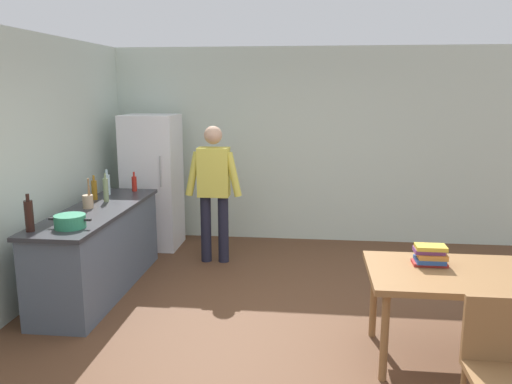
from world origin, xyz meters
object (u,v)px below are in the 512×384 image
at_px(bottle_sauce_red, 134,183).
at_px(book_stack, 430,255).
at_px(dining_table, 459,281).
at_px(cooking_pot, 70,221).
at_px(bottle_wine_dark, 29,215).
at_px(refrigerator, 153,182).
at_px(utensil_jar, 88,201).
at_px(chair, 502,363).
at_px(bottle_oil_amber, 94,190).
at_px(person, 214,185).
at_px(bottle_water_clear, 107,184).
at_px(bottle_vinegar_tall, 106,190).

xyz_separation_m(bottle_sauce_red, book_stack, (3.12, -1.91, -0.17)).
bearing_deg(dining_table, cooking_pot, 173.74).
xyz_separation_m(dining_table, bottle_sauce_red, (-3.32, 2.05, 0.32)).
bearing_deg(bottle_wine_dark, refrigerator, 82.48).
height_order(refrigerator, utensil_jar, refrigerator).
distance_m(dining_table, book_stack, 0.29).
relative_size(dining_table, chair, 1.54).
distance_m(bottle_oil_amber, book_stack, 3.69).
xyz_separation_m(person, bottle_water_clear, (-1.22, -0.34, 0.05)).
distance_m(cooking_pot, bottle_wine_dark, 0.34).
distance_m(chair, bottle_vinegar_tall, 4.23).
height_order(bottle_oil_amber, book_stack, bottle_oil_amber).
relative_size(refrigerator, cooking_pot, 4.50).
bearing_deg(refrigerator, person, -30.23).
bearing_deg(refrigerator, book_stack, -39.53).
bearing_deg(utensil_jar, bottle_wine_dark, -97.87).
height_order(cooking_pot, utensil_jar, utensil_jar).
bearing_deg(dining_table, chair, -90.00).
bearing_deg(bottle_sauce_red, utensil_jar, -100.87).
bearing_deg(person, refrigerator, 149.77).
distance_m(refrigerator, chair, 4.95).
bearing_deg(bottle_sauce_red, person, 5.50).
bearing_deg(bottle_water_clear, bottle_oil_amber, -98.21).
bearing_deg(bottle_vinegar_tall, cooking_pot, -84.57).
bearing_deg(cooking_pot, dining_table, -6.26).
xyz_separation_m(person, cooking_pot, (-0.98, -1.78, -0.02)).
bearing_deg(dining_table, bottle_wine_dark, 176.66).
height_order(utensil_jar, bottle_wine_dark, bottle_wine_dark).
height_order(dining_table, bottle_vinegar_tall, bottle_vinegar_tall).
xyz_separation_m(dining_table, book_stack, (-0.20, 0.14, 0.16)).
distance_m(person, bottle_oil_amber, 1.40).
bearing_deg(bottle_vinegar_tall, book_stack, -21.96).
relative_size(person, bottle_sauce_red, 7.08).
bearing_deg(book_stack, utensil_jar, 163.41).
relative_size(person, dining_table, 1.21).
distance_m(chair, utensil_jar, 4.10).
bearing_deg(person, bottle_vinegar_tall, -147.14).
xyz_separation_m(person, bottle_vinegar_tall, (-1.08, -0.70, 0.06)).
bearing_deg(chair, bottle_vinegar_tall, 133.11).
height_order(person, book_stack, person).
relative_size(bottle_water_clear, bottle_vinegar_tall, 0.94).
xyz_separation_m(chair, cooking_pot, (-3.33, 1.33, 0.43)).
distance_m(dining_table, utensil_jar, 3.69).
relative_size(person, bottle_water_clear, 5.67).
bearing_deg(book_stack, refrigerator, 140.47).
distance_m(chair, bottle_water_clear, 4.55).
distance_m(bottle_sauce_red, bottle_oil_amber, 0.59).
height_order(person, bottle_wine_dark, person).
bearing_deg(chair, book_stack, 88.40).
distance_m(dining_table, bottle_vinegar_tall, 3.74).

